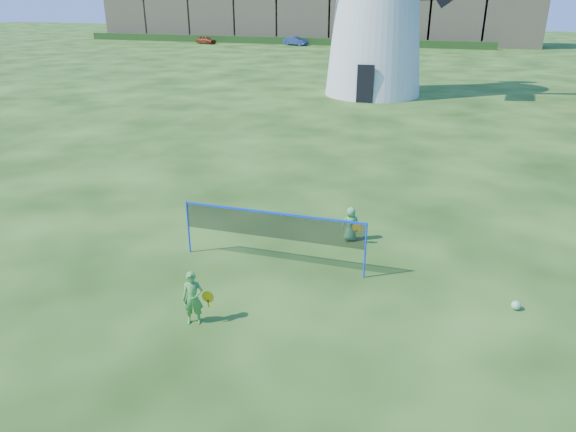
% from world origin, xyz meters
% --- Properties ---
extents(ground, '(220.00, 220.00, 0.00)m').
position_xyz_m(ground, '(0.00, 0.00, 0.00)').
color(ground, black).
rests_on(ground, ground).
extents(badminton_net, '(5.05, 0.05, 1.55)m').
position_xyz_m(badminton_net, '(-0.25, 0.54, 1.14)').
color(badminton_net, blue).
rests_on(badminton_net, ground).
extents(player_girl, '(0.69, 0.44, 1.27)m').
position_xyz_m(player_girl, '(-1.04, -2.62, 0.63)').
color(player_girl, '#47943B').
rests_on(player_girl, ground).
extents(player_boy, '(0.66, 0.51, 1.05)m').
position_xyz_m(player_boy, '(1.49, 2.66, 0.53)').
color(player_boy, '#4EA356').
rests_on(player_boy, ground).
extents(play_ball, '(0.22, 0.22, 0.22)m').
position_xyz_m(play_ball, '(5.91, 0.08, 0.11)').
color(play_ball, green).
rests_on(play_ball, ground).
extents(terraced_houses, '(67.00, 8.40, 7.90)m').
position_xyz_m(terraced_houses, '(-18.49, 72.00, 3.85)').
color(terraced_houses, tan).
rests_on(terraced_houses, ground).
extents(hedge, '(62.00, 0.80, 1.00)m').
position_xyz_m(hedge, '(-22.00, 66.00, 0.50)').
color(hedge, '#193814').
rests_on(hedge, ground).
extents(car_left, '(3.46, 2.19, 1.10)m').
position_xyz_m(car_left, '(-31.80, 63.22, 0.55)').
color(car_left, maroon).
rests_on(car_left, ground).
extents(car_right, '(3.82, 2.22, 1.19)m').
position_xyz_m(car_right, '(-18.37, 64.60, 0.60)').
color(car_right, navy).
rests_on(car_right, ground).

